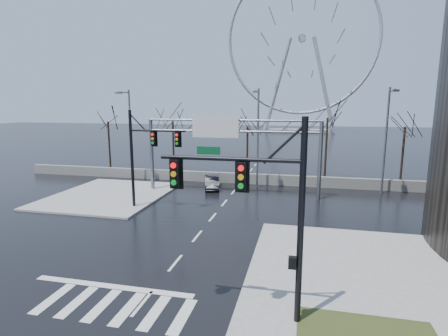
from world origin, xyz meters
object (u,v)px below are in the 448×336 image
(signal_mast_far, at_px, (144,150))
(ferris_wheel, at_px, (302,45))
(signal_mast_near, at_px, (264,201))
(sign_gantry, at_px, (227,140))
(car, at_px, (212,182))

(signal_mast_far, bearing_deg, ferris_wheel, 82.80)
(signal_mast_near, xyz_separation_m, signal_mast_far, (-11.01, 13.00, -0.04))
(signal_mast_far, height_order, sign_gantry, signal_mast_far)
(signal_mast_near, bearing_deg, signal_mast_far, 130.26)
(signal_mast_far, xyz_separation_m, ferris_wheel, (10.87, 86.04, 21.30))
(signal_mast_near, distance_m, signal_mast_far, 17.03)
(signal_mast_near, xyz_separation_m, ferris_wheel, (-0.14, 99.04, 21.26))
(signal_mast_far, bearing_deg, signal_mast_near, -49.74)
(ferris_wheel, bearing_deg, signal_mast_near, -89.92)
(ferris_wheel, relative_size, car, 12.61)
(signal_mast_far, relative_size, sign_gantry, 0.49)
(sign_gantry, xyz_separation_m, car, (-2.05, 2.04, -4.52))
(car, bearing_deg, signal_mast_far, -128.71)
(signal_mast_near, xyz_separation_m, car, (-7.56, 21.04, -4.21))
(sign_gantry, bearing_deg, ferris_wheel, 86.16)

